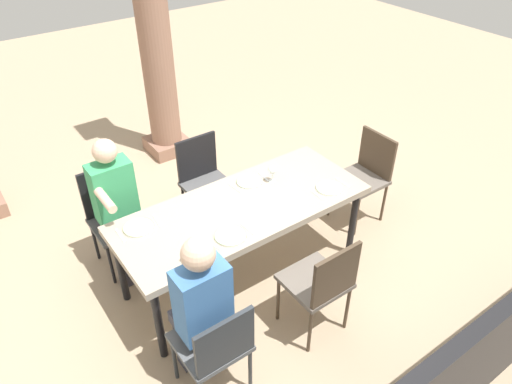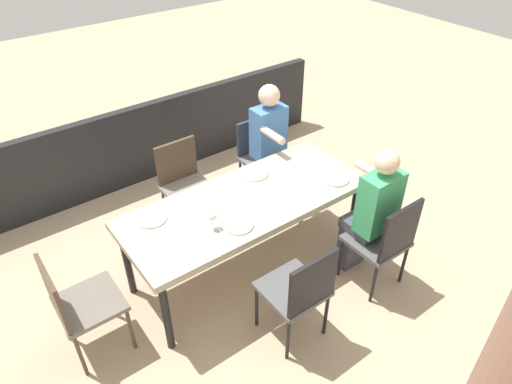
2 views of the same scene
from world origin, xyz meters
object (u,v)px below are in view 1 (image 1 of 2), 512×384
object	(u,v)px
diner_man_white	(199,306)
diner_woman_green	(119,208)
chair_mid_north	(204,177)
dining_table	(242,212)
chair_west_south	(216,345)
plate_2	(250,182)
stone_column_centre	(153,28)
wine_glass_2	(272,170)
plate_0	(139,227)
chair_west_north	(114,212)
chair_mid_south	(322,282)
chair_head_east	(366,172)
plate_1	(231,235)
plate_3	(330,188)

from	to	relation	value
diner_man_white	diner_woman_green	bearing A→B (deg)	90.26
chair_mid_north	diner_man_white	xyz separation A→B (m)	(-0.91, -1.50, 0.18)
dining_table	chair_west_south	size ratio (longest dim) A/B	2.42
dining_table	plate_2	bearing A→B (deg)	44.83
stone_column_centre	wine_glass_2	xyz separation A→B (m)	(-0.05, -2.20, -0.64)
diner_man_white	plate_0	world-z (taller)	diner_man_white
chair_west_north	plate_2	distance (m)	1.22
chair_west_south	plate_0	bearing A→B (deg)	90.30
diner_woman_green	wine_glass_2	xyz separation A→B (m)	(1.20, -0.52, 0.19)
chair_mid_south	diner_woman_green	distance (m)	1.77
chair_west_south	chair_mid_south	bearing A→B (deg)	-0.22
chair_mid_south	diner_woman_green	xyz separation A→B (m)	(-0.92, 1.50, 0.16)
chair_head_east	plate_1	xyz separation A→B (m)	(-1.75, -0.26, 0.25)
chair_west_south	chair_head_east	size ratio (longest dim) A/B	0.95
plate_1	plate_3	size ratio (longest dim) A/B	1.03
chair_mid_north	plate_3	xyz separation A→B (m)	(0.61, -1.08, 0.25)
diner_man_white	plate_0	distance (m)	0.88
plate_0	wine_glass_2	xyz separation A→B (m)	(1.20, -0.09, 0.10)
chair_mid_south	diner_man_white	size ratio (longest dim) A/B	0.69
chair_head_east	plate_2	world-z (taller)	chair_head_east
chair_mid_north	dining_table	bearing A→B (deg)	-98.65
dining_table	diner_man_white	size ratio (longest dim) A/B	1.58
chair_mid_north	diner_woman_green	xyz separation A→B (m)	(-0.92, -0.19, 0.16)
chair_mid_north	chair_mid_south	distance (m)	1.69
dining_table	chair_west_north	xyz separation A→B (m)	(-0.79, 0.85, -0.18)
diner_man_white	plate_3	distance (m)	1.58
plate_3	plate_2	bearing A→B (deg)	136.56
dining_table	chair_mid_south	size ratio (longest dim) A/B	2.30
plate_0	chair_mid_south	bearing A→B (deg)	-49.26
wine_glass_2	plate_3	size ratio (longest dim) A/B	0.66
diner_man_white	wine_glass_2	bearing A→B (deg)	33.50
dining_table	stone_column_centre	xyz separation A→B (m)	(0.46, 2.34, 0.82)
dining_table	plate_3	distance (m)	0.78
diner_man_white	plate_0	size ratio (longest dim) A/B	5.56
stone_column_centre	plate_1	xyz separation A→B (m)	(-0.74, -2.60, -0.75)
stone_column_centre	wine_glass_2	size ratio (longest dim) A/B	19.84
chair_west_south	dining_table	bearing A→B (deg)	46.78
chair_west_north	diner_woman_green	xyz separation A→B (m)	(-0.00, -0.19, 0.17)
chair_head_east	wine_glass_2	world-z (taller)	wine_glass_2
chair_west_north	stone_column_centre	distance (m)	2.18
chair_west_south	diner_man_white	xyz separation A→B (m)	(0.00, 0.19, 0.20)
chair_mid_south	stone_column_centre	bearing A→B (deg)	84.14
diner_man_white	plate_3	world-z (taller)	diner_man_white
plate_0	wine_glass_2	world-z (taller)	wine_glass_2
diner_man_white	plate_2	bearing A→B (deg)	41.00
plate_1	wine_glass_2	size ratio (longest dim) A/B	1.57
chair_west_south	plate_1	xyz separation A→B (m)	(0.51, 0.58, 0.26)
chair_mid_south	stone_column_centre	world-z (taller)	stone_column_centre
dining_table	plate_1	xyz separation A→B (m)	(-0.28, -0.26, 0.07)
chair_west_south	wine_glass_2	distance (m)	1.59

